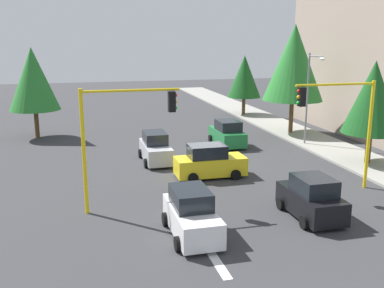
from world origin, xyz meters
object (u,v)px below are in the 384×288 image
at_px(car_black, 311,199).
at_px(car_white, 192,215).
at_px(car_yellow, 209,162).
at_px(tree_roadside_near, 373,97).
at_px(traffic_signal_near_left, 342,115).
at_px(car_green, 227,134).
at_px(traffic_signal_near_right, 122,125).
at_px(car_silver, 156,148).
at_px(tree_roadside_far, 244,77).
at_px(tree_roadside_mid, 294,63).
at_px(tree_opposite_side, 33,79).
at_px(street_lamp_curbside, 310,89).

height_order(car_black, car_white, same).
bearing_deg(car_yellow, tree_roadside_near, 90.00).
height_order(traffic_signal_near_left, car_green, traffic_signal_near_left).
bearing_deg(traffic_signal_near_right, car_silver, 160.19).
xyz_separation_m(traffic_signal_near_right, car_black, (3.07, 8.22, -3.26)).
bearing_deg(car_green, tree_roadside_near, 43.97).
xyz_separation_m(tree_roadside_near, car_yellow, (0.00, -10.78, -3.51)).
height_order(traffic_signal_near_left, car_white, traffic_signal_near_left).
relative_size(tree_roadside_near, car_white, 1.66).
distance_m(car_green, car_yellow, 8.24).
height_order(tree_roadside_near, tree_roadside_far, tree_roadside_near).
bearing_deg(car_silver, car_green, 117.39).
bearing_deg(tree_roadside_near, tree_roadside_far, -177.14).
bearing_deg(tree_roadside_far, tree_roadside_near, 2.86).
xyz_separation_m(traffic_signal_near_left, tree_roadside_mid, (-14.00, 4.27, 1.91)).
distance_m(traffic_signal_near_left, car_black, 5.54).
distance_m(tree_roadside_mid, car_white, 22.64).
height_order(traffic_signal_near_right, tree_opposite_side, tree_opposite_side).
bearing_deg(car_white, car_green, 155.91).
xyz_separation_m(car_black, car_silver, (-11.29, -5.26, 0.00)).
xyz_separation_m(tree_roadside_far, car_silver, (15.79, -12.27, -3.24)).
height_order(tree_opposite_side, car_white, tree_opposite_side).
distance_m(car_yellow, car_white, 8.15).
xyz_separation_m(street_lamp_curbside, car_green, (-1.78, -5.83, -3.45)).
xyz_separation_m(traffic_signal_near_left, tree_roadside_far, (-24.00, 3.77, -0.02)).
distance_m(tree_roadside_far, car_silver, 20.26).
bearing_deg(car_white, car_black, 94.78).
bearing_deg(car_black, traffic_signal_near_left, 133.45).
distance_m(street_lamp_curbside, car_white, 18.49).
relative_size(street_lamp_curbside, car_black, 1.85).
distance_m(street_lamp_curbside, tree_opposite_side, 21.88).
bearing_deg(car_yellow, car_white, -21.91).
height_order(car_silver, car_white, same).
distance_m(tree_roadside_mid, car_black, 19.36).
distance_m(tree_opposite_side, car_white, 23.23).
xyz_separation_m(traffic_signal_near_right, street_lamp_curbside, (-9.61, 14.93, 0.19)).
bearing_deg(car_white, street_lamp_curbside, 136.46).
distance_m(car_silver, car_white, 11.78).
xyz_separation_m(traffic_signal_near_left, car_yellow, (-4.00, -6.01, -3.26)).
relative_size(car_black, car_silver, 0.91).
distance_m(tree_roadside_mid, car_yellow, 15.24).
distance_m(street_lamp_curbside, tree_roadside_far, 14.39).
height_order(tree_roadside_mid, tree_roadside_far, tree_roadside_mid).
bearing_deg(tree_opposite_side, car_green, 65.31).
bearing_deg(car_green, car_yellow, -26.24).
bearing_deg(traffic_signal_near_left, car_green, -168.29).
bearing_deg(tree_roadside_mid, traffic_signal_near_right, -48.33).
bearing_deg(tree_roadside_near, street_lamp_curbside, -166.95).
bearing_deg(tree_roadside_near, tree_roadside_mid, -177.14).
distance_m(tree_opposite_side, car_green, 16.30).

